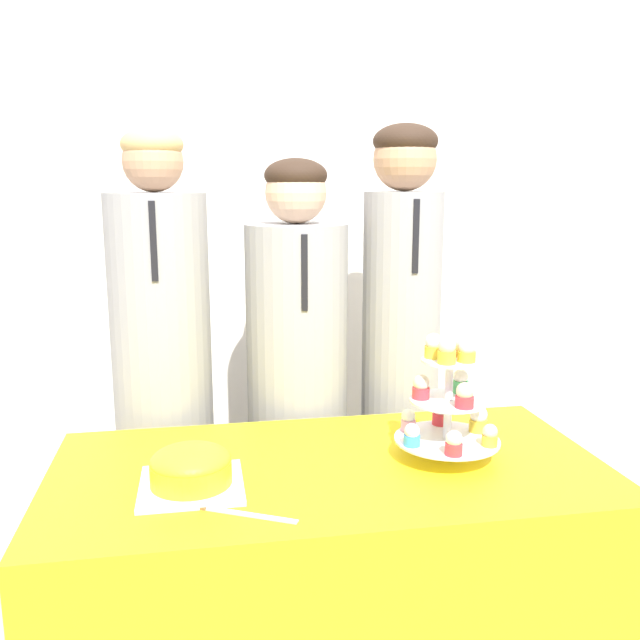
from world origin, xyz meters
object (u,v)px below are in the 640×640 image
(student_1, at_px, (296,412))
(student_2, at_px, (400,379))
(cake_knife, at_px, (211,509))
(student_0, at_px, (165,406))
(cupcake_stand, at_px, (449,401))
(round_cake, at_px, (191,468))

(student_1, distance_m, student_2, 0.36)
(cake_knife, xyz_separation_m, student_1, (0.28, 0.72, -0.05))
(student_0, bearing_deg, student_1, 0.00)
(student_0, xyz_separation_m, student_1, (0.41, 0.00, -0.04))
(cupcake_stand, distance_m, student_2, 0.56)
(student_0, distance_m, student_1, 0.41)
(student_0, distance_m, student_2, 0.76)
(round_cake, xyz_separation_m, student_2, (0.67, 0.61, -0.00))
(cake_knife, height_order, student_1, student_1)
(round_cake, height_order, cupcake_stand, cupcake_stand)
(round_cake, relative_size, student_0, 0.15)
(cupcake_stand, relative_size, student_2, 0.20)
(round_cake, height_order, student_2, student_2)
(round_cake, height_order, student_0, student_0)
(student_0, height_order, student_2, student_2)
(student_2, bearing_deg, round_cake, -137.93)
(student_1, bearing_deg, student_0, -180.00)
(cake_knife, bearing_deg, student_1, 95.87)
(student_0, bearing_deg, cupcake_stand, -37.41)
(cake_knife, relative_size, student_0, 0.17)
(round_cake, xyz_separation_m, cake_knife, (0.04, -0.12, -0.04))
(cake_knife, bearing_deg, cupcake_stand, 43.95)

